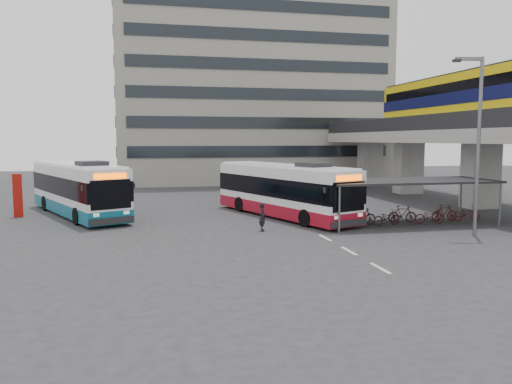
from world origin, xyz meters
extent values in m
plane|color=#28282B|center=(0.00, 0.00, 0.00)|extent=(120.00, 120.00, 0.00)
cube|color=gray|center=(17.00, 8.00, 2.30)|extent=(2.20, 1.60, 4.60)
cube|color=gray|center=(17.00, 18.00, 2.30)|extent=(2.20, 1.60, 4.60)
cube|color=gray|center=(17.00, 26.00, 2.30)|extent=(2.20, 1.60, 4.60)
cube|color=gray|center=(17.00, 12.00, 5.05)|extent=(8.00, 32.00, 0.90)
cube|color=black|center=(13.25, 12.00, 6.05)|extent=(0.35, 32.00, 1.10)
cube|color=black|center=(20.75, 12.00, 6.05)|extent=(0.35, 32.00, 1.10)
cube|color=gold|center=(17.00, 10.15, 7.60)|extent=(2.90, 20.00, 3.90)
cube|color=#0A0C37|center=(17.00, 10.15, 7.80)|extent=(2.98, 20.02, 0.90)
cube|color=black|center=(17.00, 10.15, 8.60)|extent=(2.96, 19.20, 0.70)
cube|color=black|center=(17.00, 10.15, 9.55)|extent=(2.70, 19.60, 0.25)
cylinder|color=#595B60|center=(3.70, 4.80, 1.20)|extent=(0.12, 0.12, 2.40)
cylinder|color=#595B60|center=(13.30, 4.80, 1.20)|extent=(0.12, 0.12, 2.40)
cylinder|color=#595B60|center=(3.70, 1.20, 1.20)|extent=(0.12, 0.12, 2.40)
cylinder|color=#595B60|center=(13.30, 1.20, 1.20)|extent=(0.12, 0.12, 2.40)
cube|color=black|center=(8.50, 3.00, 2.48)|extent=(10.00, 4.00, 0.12)
imported|color=black|center=(4.50, 3.00, 0.45)|extent=(1.71, 0.60, 0.90)
imported|color=black|center=(5.83, 3.00, 0.50)|extent=(1.66, 0.47, 1.00)
imported|color=black|center=(7.17, 3.00, 0.45)|extent=(1.71, 0.60, 0.90)
imported|color=black|center=(8.50, 3.00, 0.50)|extent=(1.66, 0.47, 1.00)
imported|color=#350C0F|center=(9.83, 3.00, 0.45)|extent=(1.71, 0.60, 0.90)
imported|color=#3F0C0F|center=(11.17, 3.00, 0.50)|extent=(1.66, 0.47, 1.00)
imported|color=#490C0F|center=(12.50, 3.00, 0.45)|extent=(1.71, 0.60, 0.90)
cube|color=gray|center=(6.00, 36.00, 12.50)|extent=(30.00, 15.00, 25.00)
cube|color=beige|center=(2.50, -6.00, 0.01)|extent=(0.15, 1.60, 0.01)
cube|color=beige|center=(2.50, -3.00, 0.01)|extent=(0.15, 1.60, 0.01)
cube|color=beige|center=(2.50, 0.00, 0.01)|extent=(0.15, 1.60, 0.01)
cube|color=white|center=(2.31, 7.15, 1.81)|extent=(6.49, 12.03, 2.72)
cube|color=maroon|center=(2.31, 7.15, 0.54)|extent=(6.54, 12.08, 0.74)
cube|color=black|center=(2.31, 7.15, 1.93)|extent=(6.55, 12.07, 1.14)
cube|color=#F05200|center=(4.37, 1.57, 2.82)|extent=(1.69, 0.69, 0.30)
cube|color=black|center=(3.34, 4.36, 3.39)|extent=(1.97, 2.01, 0.28)
cylinder|color=black|center=(2.52, 3.17, 0.50)|extent=(0.62, 1.03, 0.99)
cylinder|color=black|center=(2.26, 10.68, 0.50)|extent=(0.62, 1.03, 0.99)
cube|color=white|center=(-10.45, 10.57, 1.83)|extent=(7.23, 12.06, 2.76)
cube|color=#0C566D|center=(-10.45, 10.57, 0.55)|extent=(7.29, 12.12, 0.75)
cube|color=black|center=(-10.45, 10.57, 1.96)|extent=(7.30, 12.10, 1.16)
cube|color=#F05200|center=(-8.01, 5.06, 2.86)|extent=(1.67, 0.80, 0.30)
cube|color=black|center=(-9.23, 7.82, 3.44)|extent=(2.06, 2.09, 0.28)
cylinder|color=black|center=(-9.99, 6.56, 0.50)|extent=(0.68, 1.04, 1.00)
cylinder|color=black|center=(-10.72, 14.15, 0.50)|extent=(0.68, 1.04, 1.00)
imported|color=black|center=(-0.09, 2.53, 0.76)|extent=(0.42, 0.59, 1.51)
cylinder|color=#595B60|center=(10.14, -0.98, 4.44)|extent=(0.18, 0.18, 8.88)
cube|color=#595B60|center=(9.48, -0.87, 8.77)|extent=(1.34, 0.39, 0.17)
cube|color=black|center=(8.88, -0.76, 8.68)|extent=(0.42, 0.26, 0.13)
cube|color=#9D1009|center=(-13.98, 10.37, 1.36)|extent=(0.56, 0.26, 2.72)
cube|color=white|center=(-13.98, 10.37, 2.06)|extent=(0.59, 0.14, 0.54)
camera|label=1|loc=(-6.00, -23.00, 4.84)|focal=35.00mm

